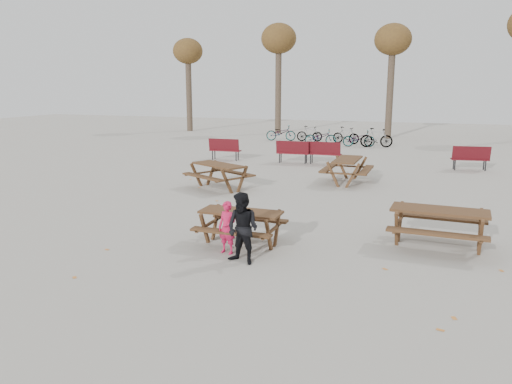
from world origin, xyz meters
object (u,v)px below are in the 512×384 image
(main_picnic_table, at_px, (241,219))
(adult, at_px, (243,228))
(picnic_table_east, at_px, (438,229))
(soda_bottle, at_px, (238,210))
(child, at_px, (227,228))
(picnic_table_north, at_px, (219,177))
(food_tray, at_px, (243,211))
(picnic_table_far, at_px, (347,171))

(main_picnic_table, distance_m, adult, 1.21)
(picnic_table_east, bearing_deg, soda_bottle, -158.01)
(soda_bottle, distance_m, child, 0.54)
(child, bearing_deg, picnic_table_east, 34.82)
(main_picnic_table, height_order, picnic_table_north, picnic_table_north)
(food_tray, distance_m, picnic_table_north, 6.26)
(main_picnic_table, distance_m, food_tray, 0.22)
(food_tray, distance_m, picnic_table_far, 8.10)
(soda_bottle, xyz_separation_m, adult, (0.47, -0.92, -0.13))
(picnic_table_east, bearing_deg, food_tray, -159.55)
(main_picnic_table, xyz_separation_m, picnic_table_east, (4.14, 1.23, -0.15))
(main_picnic_table, xyz_separation_m, food_tray, (0.07, -0.04, 0.21))
(soda_bottle, distance_m, picnic_table_east, 4.39)
(food_tray, relative_size, soda_bottle, 1.06)
(picnic_table_far, bearing_deg, picnic_table_north, 123.35)
(food_tray, distance_m, picnic_table_east, 4.28)
(soda_bottle, relative_size, child, 0.15)
(main_picnic_table, height_order, picnic_table_far, picnic_table_far)
(soda_bottle, bearing_deg, adult, -63.16)
(food_tray, bearing_deg, picnic_table_north, 118.72)
(food_tray, relative_size, child, 0.16)
(child, bearing_deg, picnic_table_north, 126.03)
(main_picnic_table, relative_size, picnic_table_east, 0.89)
(adult, bearing_deg, soda_bottle, 130.92)
(soda_bottle, distance_m, picnic_table_far, 8.25)
(picnic_table_far, bearing_deg, food_tray, 173.67)
(picnic_table_north, xyz_separation_m, picnic_table_far, (3.96, 2.56, 0.01))
(picnic_table_east, bearing_deg, picnic_table_north, 152.35)
(soda_bottle, xyz_separation_m, picnic_table_north, (-2.94, 5.62, -0.42))
(picnic_table_east, height_order, picnic_table_north, picnic_table_east)
(soda_bottle, height_order, adult, adult)
(picnic_table_east, relative_size, picnic_table_far, 0.98)
(picnic_table_east, height_order, picnic_table_far, picnic_table_far)
(food_tray, bearing_deg, picnic_table_far, 83.22)
(soda_bottle, height_order, picnic_table_north, soda_bottle)
(food_tray, xyz_separation_m, picnic_table_east, (4.07, 1.27, -0.36))
(child, relative_size, adult, 0.78)
(child, height_order, picnic_table_north, child)
(soda_bottle, xyz_separation_m, child, (-0.07, -0.46, -0.28))
(child, distance_m, picnic_table_east, 4.60)
(picnic_table_far, bearing_deg, picnic_table_east, -154.82)
(picnic_table_north, bearing_deg, picnic_table_far, 60.45)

